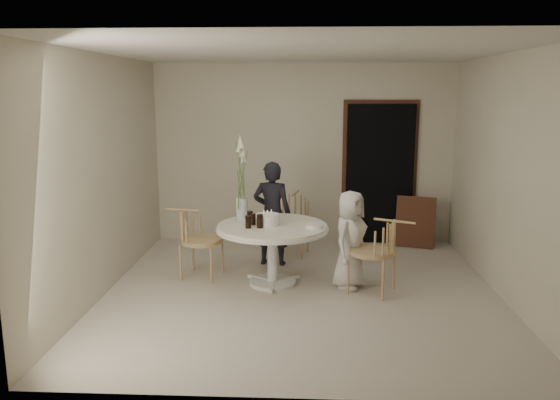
{
  "coord_description": "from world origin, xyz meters",
  "views": [
    {
      "loc": [
        0.04,
        -6.0,
        2.29
      ],
      "look_at": [
        -0.26,
        0.3,
        1.02
      ],
      "focal_mm": 35.0,
      "sensor_mm": 36.0,
      "label": 1
    }
  ],
  "objects_px": {
    "flower_vase": "(242,187)",
    "birthday_cake": "(267,220)",
    "chair_right": "(383,245)",
    "boy": "(350,240)",
    "girl": "(272,213)",
    "chair_left": "(192,233)",
    "chair_far": "(293,214)",
    "table": "(272,234)"
  },
  "relations": [
    {
      "from": "flower_vase",
      "to": "girl",
      "type": "bearing_deg",
      "value": 56.04
    },
    {
      "from": "chair_right",
      "to": "flower_vase",
      "type": "height_order",
      "value": "flower_vase"
    },
    {
      "from": "chair_far",
      "to": "girl",
      "type": "bearing_deg",
      "value": -104.85
    },
    {
      "from": "girl",
      "to": "birthday_cake",
      "type": "bearing_deg",
      "value": 97.28
    },
    {
      "from": "table",
      "to": "chair_far",
      "type": "xyz_separation_m",
      "value": [
        0.22,
        1.32,
        -0.06
      ]
    },
    {
      "from": "chair_far",
      "to": "girl",
      "type": "height_order",
      "value": "girl"
    },
    {
      "from": "chair_right",
      "to": "boy",
      "type": "distance_m",
      "value": 0.41
    },
    {
      "from": "chair_far",
      "to": "chair_left",
      "type": "relative_size",
      "value": 1.0
    },
    {
      "from": "chair_right",
      "to": "girl",
      "type": "height_order",
      "value": "girl"
    },
    {
      "from": "boy",
      "to": "birthday_cake",
      "type": "bearing_deg",
      "value": 118.32
    },
    {
      "from": "chair_far",
      "to": "chair_right",
      "type": "relative_size",
      "value": 0.97
    },
    {
      "from": "birthday_cake",
      "to": "flower_vase",
      "type": "distance_m",
      "value": 0.55
    },
    {
      "from": "chair_left",
      "to": "birthday_cake",
      "type": "xyz_separation_m",
      "value": [
        0.96,
        -0.24,
        0.24
      ]
    },
    {
      "from": "boy",
      "to": "birthday_cake",
      "type": "height_order",
      "value": "boy"
    },
    {
      "from": "chair_far",
      "to": "boy",
      "type": "relative_size",
      "value": 0.75
    },
    {
      "from": "flower_vase",
      "to": "boy",
      "type": "bearing_deg",
      "value": -14.21
    },
    {
      "from": "flower_vase",
      "to": "birthday_cake",
      "type": "bearing_deg",
      "value": -39.4
    },
    {
      "from": "chair_far",
      "to": "birthday_cake",
      "type": "bearing_deg",
      "value": -90.26
    },
    {
      "from": "boy",
      "to": "flower_vase",
      "type": "height_order",
      "value": "flower_vase"
    },
    {
      "from": "girl",
      "to": "birthday_cake",
      "type": "distance_m",
      "value": 0.79
    },
    {
      "from": "boy",
      "to": "birthday_cake",
      "type": "xyz_separation_m",
      "value": [
        -0.97,
        0.06,
        0.22
      ]
    },
    {
      "from": "girl",
      "to": "birthday_cake",
      "type": "xyz_separation_m",
      "value": [
        -0.01,
        -0.78,
        0.1
      ]
    },
    {
      "from": "girl",
      "to": "flower_vase",
      "type": "bearing_deg",
      "value": 63.79
    },
    {
      "from": "chair_right",
      "to": "chair_left",
      "type": "relative_size",
      "value": 1.03
    },
    {
      "from": "chair_right",
      "to": "boy",
      "type": "xyz_separation_m",
      "value": [
        -0.35,
        0.21,
        0.0
      ]
    },
    {
      "from": "girl",
      "to": "chair_far",
      "type": "bearing_deg",
      "value": -108.64
    },
    {
      "from": "chair_left",
      "to": "girl",
      "type": "xyz_separation_m",
      "value": [
        0.96,
        0.54,
        0.13
      ]
    },
    {
      "from": "chair_far",
      "to": "flower_vase",
      "type": "distance_m",
      "value": 1.35
    },
    {
      "from": "chair_right",
      "to": "boy",
      "type": "relative_size",
      "value": 0.77
    },
    {
      "from": "chair_right",
      "to": "girl",
      "type": "xyz_separation_m",
      "value": [
        -1.32,
        1.04,
        0.12
      ]
    },
    {
      "from": "flower_vase",
      "to": "chair_left",
      "type": "bearing_deg",
      "value": -176.66
    },
    {
      "from": "birthday_cake",
      "to": "boy",
      "type": "bearing_deg",
      "value": -3.32
    },
    {
      "from": "girl",
      "to": "birthday_cake",
      "type": "relative_size",
      "value": 5.0
    },
    {
      "from": "chair_far",
      "to": "girl",
      "type": "relative_size",
      "value": 0.62
    },
    {
      "from": "girl",
      "to": "boy",
      "type": "xyz_separation_m",
      "value": [
        0.97,
        -0.84,
        -0.11
      ]
    },
    {
      "from": "boy",
      "to": "chair_far",
      "type": "bearing_deg",
      "value": 58.38
    },
    {
      "from": "chair_far",
      "to": "girl",
      "type": "xyz_separation_m",
      "value": [
        -0.27,
        -0.55,
        0.13
      ]
    },
    {
      "from": "table",
      "to": "boy",
      "type": "relative_size",
      "value": 1.15
    },
    {
      "from": "table",
      "to": "birthday_cake",
      "type": "relative_size",
      "value": 4.79
    },
    {
      "from": "birthday_cake",
      "to": "flower_vase",
      "type": "height_order",
      "value": "flower_vase"
    },
    {
      "from": "chair_left",
      "to": "flower_vase",
      "type": "bearing_deg",
      "value": -75.64
    },
    {
      "from": "table",
      "to": "boy",
      "type": "bearing_deg",
      "value": -3.89
    }
  ]
}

